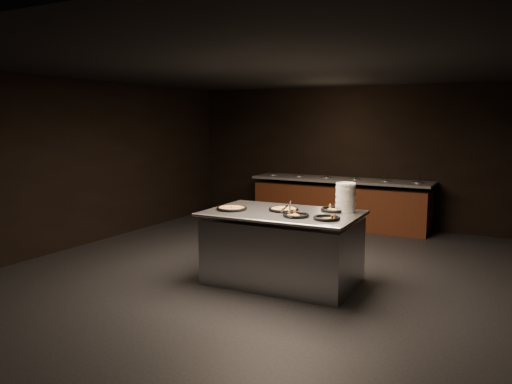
# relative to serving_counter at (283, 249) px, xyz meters

# --- Properties ---
(room) EXTENTS (7.02, 8.02, 2.92)m
(room) POSITION_rel_serving_counter_xyz_m (-0.50, 0.29, 0.99)
(room) COLOR black
(room) RESTS_ON ground
(salad_bar) EXTENTS (3.70, 0.83, 1.18)m
(salad_bar) POSITION_rel_serving_counter_xyz_m (-0.50, 3.85, -0.02)
(salad_bar) COLOR #4E2212
(salad_bar) RESTS_ON ground
(serving_counter) EXTENTS (2.05, 1.33, 0.97)m
(serving_counter) POSITION_rel_serving_counter_xyz_m (0.00, 0.00, 0.00)
(serving_counter) COLOR silver
(serving_counter) RESTS_ON ground
(plate_stack) EXTENTS (0.26, 0.26, 0.39)m
(plate_stack) POSITION_rel_serving_counter_xyz_m (0.74, 0.39, 0.70)
(plate_stack) COLOR white
(plate_stack) RESTS_ON serving_counter
(pan_veggie_whole) EXTENTS (0.42, 0.42, 0.04)m
(pan_veggie_whole) POSITION_rel_serving_counter_xyz_m (-0.69, -0.19, 0.53)
(pan_veggie_whole) COLOR black
(pan_veggie_whole) RESTS_ON serving_counter
(pan_cheese_whole) EXTENTS (0.41, 0.41, 0.04)m
(pan_cheese_whole) POSITION_rel_serving_counter_xyz_m (-0.03, 0.08, 0.53)
(pan_cheese_whole) COLOR black
(pan_cheese_whole) RESTS_ON serving_counter
(pan_cheese_slices_a) EXTENTS (0.39, 0.39, 0.04)m
(pan_cheese_slices_a) POSITION_rel_serving_counter_xyz_m (0.59, 0.39, 0.53)
(pan_cheese_slices_a) COLOR black
(pan_cheese_slices_a) RESTS_ON serving_counter
(pan_cheese_slices_b) EXTENTS (0.34, 0.34, 0.04)m
(pan_cheese_slices_b) POSITION_rel_serving_counter_xyz_m (0.29, -0.23, 0.53)
(pan_cheese_slices_b) COLOR black
(pan_cheese_slices_b) RESTS_ON serving_counter
(pan_veggie_slices) EXTENTS (0.34, 0.34, 0.04)m
(pan_veggie_slices) POSITION_rel_serving_counter_xyz_m (0.70, -0.22, 0.53)
(pan_veggie_slices) COLOR black
(pan_veggie_slices) RESTS_ON serving_counter
(server_left) EXTENTS (0.19, 0.30, 0.16)m
(server_left) POSITION_rel_serving_counter_xyz_m (0.12, -0.06, 0.58)
(server_left) COLOR silver
(server_left) RESTS_ON serving_counter
(server_right) EXTENTS (0.28, 0.21, 0.15)m
(server_right) POSITION_rel_serving_counter_xyz_m (0.18, -0.30, 0.58)
(server_right) COLOR silver
(server_right) RESTS_ON serving_counter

